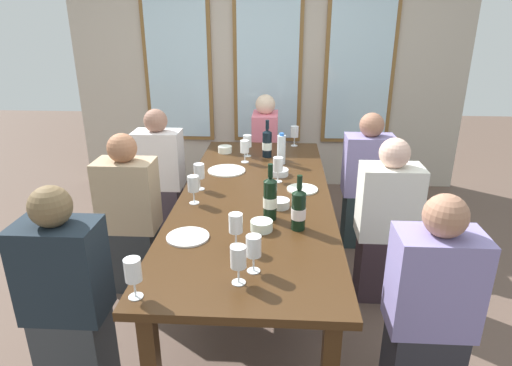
{
  "coord_description": "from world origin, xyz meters",
  "views": [
    {
      "loc": [
        0.16,
        -2.56,
        1.8
      ],
      "look_at": [
        0.0,
        0.07,
        0.79
      ],
      "focal_mm": 30.64,
      "sensor_mm": 36.0,
      "label": 1
    }
  ],
  "objects": [
    {
      "name": "wine_glass_5",
      "position": [
        -0.11,
        0.8,
        0.86
      ],
      "size": [
        0.07,
        0.07,
        0.17
      ],
      "color": "white",
      "rests_on": "dining_table"
    },
    {
      "name": "seated_person_3",
      "position": [
        0.85,
        0.78,
        0.53
      ],
      "size": [
        0.38,
        0.24,
        1.11
      ],
      "color": "#243234",
      "rests_on": "ground"
    },
    {
      "name": "wine_bottle_1",
      "position": [
        0.05,
        0.8,
        0.85
      ],
      "size": [
        0.08,
        0.08,
        0.3
      ],
      "color": "black",
      "rests_on": "dining_table"
    },
    {
      "name": "wine_glass_7",
      "position": [
        0.27,
        1.13,
        0.86
      ],
      "size": [
        0.07,
        0.07,
        0.17
      ],
      "color": "white",
      "rests_on": "dining_table"
    },
    {
      "name": "seated_person_0",
      "position": [
        -0.85,
        0.05,
        0.53
      ],
      "size": [
        0.38,
        0.24,
        1.11
      ],
      "color": "#2C3033",
      "rests_on": "ground"
    },
    {
      "name": "wine_glass_8",
      "position": [
        -0.05,
        -0.68,
        0.86
      ],
      "size": [
        0.07,
        0.07,
        0.17
      ],
      "color": "white",
      "rests_on": "dining_table"
    },
    {
      "name": "wine_glass_6",
      "position": [
        -0.41,
        -1.11,
        0.86
      ],
      "size": [
        0.07,
        0.07,
        0.17
      ],
      "color": "white",
      "rests_on": "dining_table"
    },
    {
      "name": "white_plate_0",
      "position": [
        0.3,
        0.09,
        0.74
      ],
      "size": [
        0.2,
        0.2,
        0.01
      ],
      "primitive_type": "cylinder",
      "color": "white",
      "rests_on": "dining_table"
    },
    {
      "name": "wine_glass_2",
      "position": [
        -0.01,
        -0.99,
        0.86
      ],
      "size": [
        0.07,
        0.07,
        0.17
      ],
      "color": "white",
      "rests_on": "dining_table"
    },
    {
      "name": "back_wall_with_windows",
      "position": [
        0.0,
        2.17,
        1.45
      ],
      "size": [
        4.15,
        0.1,
        2.9
      ],
      "color": "#B7AB9B",
      "rests_on": "ground"
    },
    {
      "name": "tasting_bowl_2",
      "position": [
        -0.31,
        0.89,
        0.77
      ],
      "size": [
        0.12,
        0.12,
        0.05
      ],
      "primitive_type": "cylinder",
      "color": "white",
      "rests_on": "dining_table"
    },
    {
      "name": "tasting_bowl_1",
      "position": [
        0.06,
        -0.5,
        0.77
      ],
      "size": [
        0.12,
        0.12,
        0.05
      ],
      "primitive_type": "cylinder",
      "color": "white",
      "rests_on": "dining_table"
    },
    {
      "name": "seated_person_6",
      "position": [
        0.0,
        1.57,
        0.53
      ],
      "size": [
        0.24,
        0.38,
        1.11
      ],
      "color": "#292837",
      "rests_on": "ground"
    },
    {
      "name": "tasting_bowl_0",
      "position": [
        0.16,
        -0.2,
        0.76
      ],
      "size": [
        0.12,
        0.12,
        0.05
      ],
      "primitive_type": "cylinder",
      "color": "white",
      "rests_on": "dining_table"
    },
    {
      "name": "seated_person_4",
      "position": [
        -0.85,
        -0.86,
        0.53
      ],
      "size": [
        0.38,
        0.24,
        1.11
      ],
      "color": "#35393F",
      "rests_on": "ground"
    },
    {
      "name": "dining_table",
      "position": [
        0.0,
        0.0,
        0.67
      ],
      "size": [
        0.95,
        2.44,
        0.74
      ],
      "color": "#3C2411",
      "rests_on": "ground"
    },
    {
      "name": "seated_person_5",
      "position": [
        0.85,
        -0.86,
        0.53
      ],
      "size": [
        0.38,
        0.24,
        1.11
      ],
      "color": "#2B2A33",
      "rests_on": "ground"
    },
    {
      "name": "ground_plane",
      "position": [
        0.0,
        0.0,
        0.0
      ],
      "size": [
        12.0,
        12.0,
        0.0
      ],
      "primitive_type": "plane",
      "color": "brown"
    },
    {
      "name": "wine_bottle_2",
      "position": [
        0.1,
        -0.35,
        0.86
      ],
      "size": [
        0.08,
        0.08,
        0.32
      ],
      "color": "black",
      "rests_on": "dining_table"
    },
    {
      "name": "white_plate_2",
      "position": [
        -0.31,
        -0.6,
        0.74
      ],
      "size": [
        0.22,
        0.22,
        0.01
      ],
      "primitive_type": "cylinder",
      "color": "white",
      "rests_on": "dining_table"
    },
    {
      "name": "wine_glass_4",
      "position": [
        -0.37,
        0.06,
        0.86
      ],
      "size": [
        0.07,
        0.07,
        0.17
      ],
      "color": "white",
      "rests_on": "dining_table"
    },
    {
      "name": "seated_person_2",
      "position": [
        -0.85,
        0.83,
        0.53
      ],
      "size": [
        0.38,
        0.24,
        1.11
      ],
      "color": "#3A313B",
      "rests_on": "ground"
    },
    {
      "name": "water_bottle",
      "position": [
        0.16,
        0.63,
        0.85
      ],
      "size": [
        0.06,
        0.06,
        0.24
      ],
      "color": "white",
      "rests_on": "dining_table"
    },
    {
      "name": "tasting_bowl_3",
      "position": [
        0.14,
        0.37,
        0.76
      ],
      "size": [
        0.14,
        0.14,
        0.04
      ],
      "primitive_type": "cylinder",
      "color": "white",
      "rests_on": "dining_table"
    },
    {
      "name": "wine_glass_9",
      "position": [
        -0.12,
        0.64,
        0.86
      ],
      "size": [
        0.07,
        0.07,
        0.17
      ],
      "color": "white",
      "rests_on": "dining_table"
    },
    {
      "name": "wine_glass_0",
      "position": [
        0.14,
        0.23,
        0.86
      ],
      "size": [
        0.07,
        0.07,
        0.17
      ],
      "color": "white",
      "rests_on": "dining_table"
    },
    {
      "name": "white_plate_1",
      "position": [
        -0.24,
        0.43,
        0.74
      ],
      "size": [
        0.27,
        0.27,
        0.01
      ],
      "primitive_type": "cylinder",
      "color": "white",
      "rests_on": "dining_table"
    },
    {
      "name": "wine_glass_3",
      "position": [
        -0.36,
        -0.16,
        0.86
      ],
      "size": [
        0.07,
        0.07,
        0.17
      ],
      "color": "white",
      "rests_on": "dining_table"
    },
    {
      "name": "wine_glass_1",
      "position": [
        0.05,
        -0.9,
        0.86
      ],
      "size": [
        0.07,
        0.07,
        0.17
      ],
      "color": "white",
      "rests_on": "dining_table"
    },
    {
      "name": "seated_person_1",
      "position": [
        0.85,
        0.04,
        0.53
      ],
      "size": [
        0.38,
        0.24,
        1.11
      ],
      "color": "#34252B",
      "rests_on": "ground"
    },
    {
      "name": "wine_bottle_0",
      "position": [
        0.26,
        -0.47,
        0.85
      ],
      "size": [
        0.08,
        0.08,
        0.3
      ],
      "color": "black",
      "rests_on": "dining_table"
    }
  ]
}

